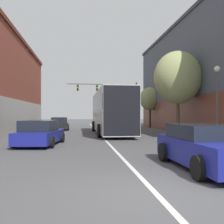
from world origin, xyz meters
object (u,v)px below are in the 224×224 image
bus (111,110)px  parked_car_left_near (40,133)px  street_lamp (217,96)px  street_tree_far (150,99)px  hatchback_foreground (203,147)px  traffic_signal_gantry (113,93)px  street_tree_near (178,78)px  parked_car_left_mid (59,124)px

bus → parked_car_left_near: size_ratio=2.62×
parked_car_left_near → street_lamp: (10.02, -0.62, 2.13)m
parked_car_left_near → street_tree_far: (10.84, 17.04, 2.94)m
hatchback_foreground → street_lamp: street_lamp is taller
hatchback_foreground → traffic_signal_gantry: 27.77m
street_lamp → traffic_signal_gantry: bearing=99.2°
parked_car_left_near → street_lamp: bearing=-86.3°
traffic_signal_gantry → street_tree_far: bearing=-39.8°
traffic_signal_gantry → bus: bearing=-97.7°
traffic_signal_gantry → street_tree_far: size_ratio=1.89×
street_tree_far → street_tree_near: bearing=-94.8°
parked_car_left_mid → traffic_signal_gantry: 10.11m
bus → street_lamp: 9.89m
bus → street_tree_near: 6.24m
bus → parked_car_left_mid: 8.11m
hatchback_foreground → street_tree_near: 13.11m
parked_car_left_near → street_tree_far: bearing=-25.2°
street_lamp → bus: bearing=121.7°
street_lamp → parked_car_left_near: bearing=176.5°
parked_car_left_near → bus: bearing=-24.6°
bus → street_lamp: size_ratio=2.62×
hatchback_foreground → parked_car_left_mid: (-6.15, 20.97, -0.02)m
bus → hatchback_foreground: (1.23, -14.66, -1.37)m
bus → hatchback_foreground: bus is taller
parked_car_left_near → traffic_signal_gantry: (6.58, 20.59, 3.93)m
traffic_signal_gantry → parked_car_left_mid: bearing=-135.6°
parked_car_left_mid → street_tree_near: bearing=-136.3°
parked_car_left_mid → street_tree_near: (9.91, -9.03, 3.94)m
hatchback_foreground → street_tree_far: (4.77, 23.94, 2.92)m
hatchback_foreground → parked_car_left_mid: size_ratio=0.98×
parked_car_left_mid → street_lamp: size_ratio=1.04×
hatchback_foreground → street_lamp: 7.71m
street_lamp → parked_car_left_mid: bearing=124.5°
bus → traffic_signal_gantry: bearing=-8.1°
street_tree_far → parked_car_left_near: bearing=-122.5°
parked_car_left_near → parked_car_left_mid: (-0.08, 14.07, -0.00)m
street_tree_far → hatchback_foreground: bearing=-101.3°
bus → street_tree_far: size_ratio=2.33×
traffic_signal_gantry → street_lamp: 21.56m
bus → traffic_signal_gantry: traffic_signal_gantry is taller
hatchback_foreground → traffic_signal_gantry: traffic_signal_gantry is taller
traffic_signal_gantry → hatchback_foreground: bearing=-91.1°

